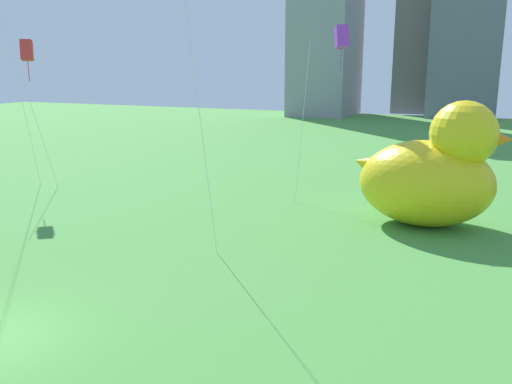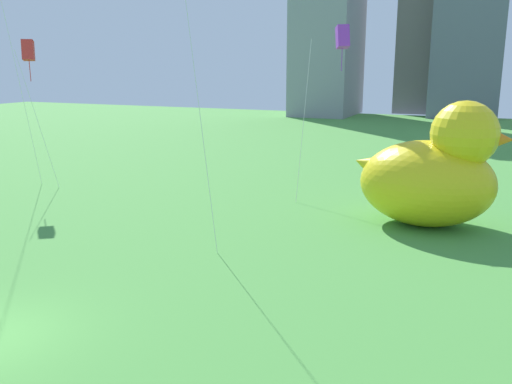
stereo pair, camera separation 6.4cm
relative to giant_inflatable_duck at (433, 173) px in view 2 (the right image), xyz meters
name	(u,v)px [view 2 (the right image)]	position (x,y,z in m)	size (l,w,h in m)	color
giant_inflatable_duck	(433,173)	(0.00, 0.00, 0.00)	(6.67, 4.28, 5.53)	yellow
city_skyline	(442,7)	(-5.21, 54.92, 12.01)	(44.15, 21.59, 34.71)	gray
kite_purple	(342,38)	(-5.21, 3.69, 5.94)	(2.65, 3.79, 8.95)	silver
kite_red	(28,51)	(-21.83, -0.78, 5.35)	(1.67, 1.68, 8.33)	silver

